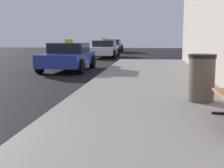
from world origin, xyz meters
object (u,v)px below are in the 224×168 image
(trash_bin, at_px, (201,78))
(car_blue, at_px, (68,56))
(car_white, at_px, (104,49))
(car_green, at_px, (112,46))

(trash_bin, relative_size, car_blue, 0.25)
(car_blue, distance_m, car_white, 9.34)
(trash_bin, height_order, car_white, car_white)
(trash_bin, relative_size, car_green, 0.22)
(car_blue, distance_m, car_green, 17.81)
(car_blue, height_order, car_green, car_blue)
(car_white, bearing_deg, car_blue, 88.24)
(trash_bin, bearing_deg, car_white, 105.60)
(trash_bin, xyz_separation_m, car_white, (-4.58, 16.42, -0.02))
(car_white, xyz_separation_m, car_green, (-0.48, 8.47, 0.00))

